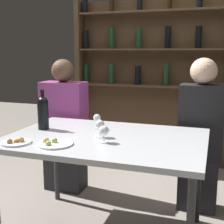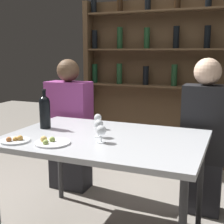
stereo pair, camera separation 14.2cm
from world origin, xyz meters
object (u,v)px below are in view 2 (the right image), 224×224
(food_plate_0, at_px, (51,142))
(wine_glass_1, at_px, (98,118))
(seated_person_left, at_px, (70,129))
(wine_glass_0, at_px, (99,125))
(food_plate_1, at_px, (15,140))
(wine_bottle, at_px, (45,111))
(wine_glass_2, at_px, (101,131))
(seated_person_right, at_px, (204,140))

(food_plate_0, bearing_deg, wine_glass_1, 76.95)
(seated_person_left, bearing_deg, wine_glass_0, -47.31)
(food_plate_1, bearing_deg, wine_glass_1, 56.02)
(wine_bottle, xyz_separation_m, wine_glass_0, (0.49, -0.08, -0.05))
(food_plate_0, bearing_deg, food_plate_1, -168.85)
(wine_bottle, xyz_separation_m, food_plate_0, (0.27, -0.34, -0.13))
(wine_glass_0, xyz_separation_m, food_plate_1, (-0.46, -0.32, -0.08))
(seated_person_left, bearing_deg, wine_glass_2, -48.74)
(seated_person_right, bearing_deg, wine_glass_0, -133.70)
(food_plate_0, relative_size, food_plate_1, 1.17)
(wine_bottle, xyz_separation_m, wine_glass_2, (0.56, -0.19, -0.06))
(wine_bottle, xyz_separation_m, wine_glass_1, (0.39, 0.14, -0.06))
(wine_glass_0, distance_m, seated_person_left, 0.95)
(food_plate_1, distance_m, seated_person_left, 1.02)
(food_plate_1, bearing_deg, wine_bottle, 94.34)
(wine_bottle, relative_size, wine_glass_1, 2.62)
(food_plate_0, distance_m, seated_person_left, 1.04)
(wine_glass_0, relative_size, food_plate_1, 0.62)
(seated_person_left, bearing_deg, wine_bottle, -77.54)
(seated_person_right, bearing_deg, food_plate_1, -138.11)
(food_plate_0, bearing_deg, seated_person_right, 47.63)
(wine_bottle, distance_m, seated_person_right, 1.31)
(wine_glass_1, bearing_deg, seated_person_right, 31.70)
(wine_glass_1, height_order, seated_person_left, seated_person_left)
(food_plate_0, xyz_separation_m, seated_person_right, (0.86, 0.94, -0.15))
(wine_glass_0, distance_m, wine_glass_2, 0.14)
(wine_glass_2, bearing_deg, wine_bottle, 161.03)
(wine_glass_2, distance_m, food_plate_1, 0.57)
(wine_bottle, relative_size, wine_glass_0, 2.48)
(wine_glass_2, xyz_separation_m, food_plate_1, (-0.53, -0.20, -0.07))
(wine_glass_2, height_order, food_plate_0, wine_glass_2)
(seated_person_left, xyz_separation_m, seated_person_right, (1.26, 0.00, 0.02))
(food_plate_0, relative_size, seated_person_left, 0.18)
(wine_glass_0, relative_size, wine_glass_1, 1.06)
(food_plate_0, relative_size, seated_person_right, 0.18)
(wine_glass_0, height_order, wine_glass_1, wine_glass_0)
(seated_person_right, bearing_deg, wine_bottle, -152.22)
(wine_glass_1, height_order, food_plate_1, wine_glass_1)
(wine_glass_1, bearing_deg, wine_glass_2, -61.92)
(wine_glass_1, bearing_deg, food_plate_0, -103.05)
(wine_bottle, height_order, seated_person_left, seated_person_left)
(food_plate_1, height_order, seated_person_right, seated_person_right)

